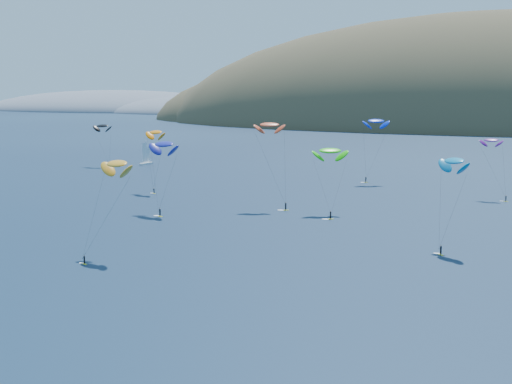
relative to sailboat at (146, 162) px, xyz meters
The scene contains 12 objects.
ground 212.85m from the sailboat, 63.23° to the right, with size 2800.00×2800.00×0.00m, color black.
headland 660.10m from the sailboat, 121.96° to the left, with size 460.00×250.00×60.00m.
sailboat is the anchor object (origin of this frame).
kitesurfer_1 77.87m from the sailboat, 56.97° to the right, with size 8.60×8.54×20.30m.
kitesurfer_2 158.89m from the sailboat, 61.29° to the right, with size 9.47×13.65×19.89m.
kitesurfer_3 128.67m from the sailboat, 37.96° to the right, with size 9.83×15.12×18.24m.
kitesurfer_4 102.69m from the sailboat, 10.32° to the right, with size 9.55×7.71×22.95m.
kitesurfer_5 174.67m from the sailboat, 39.09° to the right, with size 8.41×12.18×19.79m.
kitesurfer_6 143.64m from the sailboat, 15.81° to the right, with size 8.91×8.00×18.40m.
kitesurfer_9 115.73m from the sailboat, 42.68° to the right, with size 11.36×7.92×24.14m.
kitesurfer_10 113.68m from the sailboat, 56.94° to the right, with size 10.53×11.14×20.08m.
kitesurfer_12 22.89m from the sailboat, 143.47° to the right, with size 10.60×6.44×18.44m.
Camera 1 is at (54.82, -63.69, 32.18)m, focal length 50.00 mm.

